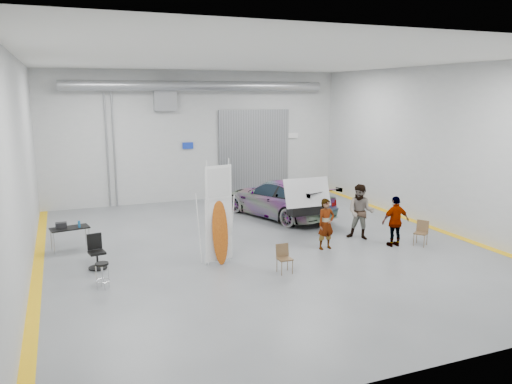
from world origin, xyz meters
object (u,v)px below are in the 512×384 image
object	(u,v)px
person_c	(396,221)
folding_chair_near	(284,264)
folding_chair_far	(420,238)
sedan_car	(278,198)
person_a	(326,224)
surfboard_display	(218,223)
office_chair	(97,254)
shop_stool	(103,276)
work_table	(67,228)
person_b	(361,212)

from	to	relation	value
person_c	folding_chair_near	bearing A→B (deg)	15.22
folding_chair_near	folding_chair_far	distance (m)	5.33
sedan_car	person_a	distance (m)	4.55
person_c	surfboard_display	world-z (taller)	surfboard_display
person_a	office_chair	bearing A→B (deg)	167.53
sedan_car	shop_stool	xyz separation A→B (m)	(-7.38, -5.41, -0.41)
shop_stool	surfboard_display	bearing A→B (deg)	12.27
person_a	folding_chair_near	world-z (taller)	person_a
work_table	person_c	bearing A→B (deg)	-19.27
surfboard_display	folding_chair_far	size ratio (longest dim) A/B	3.78
sedan_car	work_table	bearing A→B (deg)	-8.24
sedan_car	office_chair	distance (m)	8.30
surfboard_display	person_c	bearing A→B (deg)	-16.43
work_table	shop_stool	bearing A→B (deg)	-78.84
folding_chair_far	surfboard_display	bearing A→B (deg)	-130.81
person_a	folding_chair_far	size ratio (longest dim) A/B	2.01
office_chair	folding_chair_near	bearing A→B (deg)	-35.96
person_c	office_chair	xyz separation A→B (m)	(-9.34, 1.39, -0.41)
person_a	office_chair	distance (m)	7.12
person_c	office_chair	size ratio (longest dim) A/B	1.71
person_c	work_table	bearing A→B (deg)	-16.09
folding_chair_near	work_table	size ratio (longest dim) A/B	0.64
shop_stool	person_c	bearing A→B (deg)	1.78
surfboard_display	folding_chair_far	distance (m)	6.91
shop_stool	folding_chair_near	bearing A→B (deg)	-7.70
person_c	surfboard_display	bearing A→B (deg)	-1.02
person_b	work_table	size ratio (longest dim) A/B	1.52
sedan_car	person_b	size ratio (longest dim) A/B	2.71
person_b	person_c	world-z (taller)	person_b
person_a	surfboard_display	xyz separation A→B (m)	(-3.70, -0.15, 0.43)
person_a	office_chair	size ratio (longest dim) A/B	1.68
person_b	work_table	world-z (taller)	person_b
folding_chair_near	office_chair	world-z (taller)	office_chair
folding_chair_far	shop_stool	world-z (taller)	folding_chair_far
person_a	shop_stool	distance (m)	7.12
person_c	shop_stool	xyz separation A→B (m)	(-9.32, -0.29, -0.50)
sedan_car	shop_stool	world-z (taller)	sedan_car
shop_stool	office_chair	distance (m)	1.68
person_b	folding_chair_near	world-z (taller)	person_b
person_a	work_table	xyz separation A→B (m)	(-7.80, 2.94, -0.09)
shop_stool	work_table	world-z (taller)	work_table
shop_stool	office_chair	world-z (taller)	office_chair
work_table	folding_chair_near	bearing A→B (deg)	-38.48
person_b	person_a	bearing A→B (deg)	-117.73
sedan_car	work_table	xyz separation A→B (m)	(-8.14, -1.60, -0.02)
person_b	office_chair	xyz separation A→B (m)	(-8.73, 0.25, -0.53)
person_c	shop_stool	bearing A→B (deg)	4.96
sedan_car	shop_stool	distance (m)	9.17
person_c	surfboard_display	xyz separation A→B (m)	(-5.97, 0.44, 0.42)
person_c	surfboard_display	distance (m)	6.00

